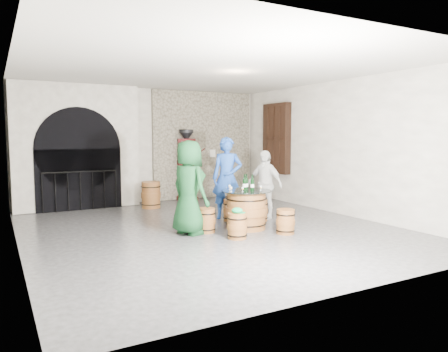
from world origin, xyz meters
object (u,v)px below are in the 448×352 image
barrel_stool_right (260,210)px  barrel_stool_near_right (286,222)px  barrel_table (246,210)px  barrel_stool_near_left (237,226)px  person_blue (227,178)px  side_barrel (151,195)px  barrel_stool_left (206,220)px  person_green (189,187)px  wine_bottle_left (245,184)px  wine_bottle_right (246,184)px  corking_press (187,159)px  wine_bottle_center (252,184)px  barrel_stool_far (231,210)px  person_white (265,184)px

barrel_stool_right → barrel_stool_near_right: bearing=-101.1°
barrel_table → barrel_stool_near_left: barrel_table is taller
person_blue → side_barrel: size_ratio=2.69×
barrel_table → barrel_stool_left: bearing=173.8°
person_green → wine_bottle_left: bearing=-110.7°
wine_bottle_right → corking_press: size_ratio=0.16×
wine_bottle_right → side_barrel: wine_bottle_right is taller
side_barrel → barrel_stool_near_right: bearing=-72.1°
wine_bottle_center → person_blue: bearing=85.3°
person_blue → corking_press: corking_press is taller
wine_bottle_center → wine_bottle_left: bearing=131.4°
wine_bottle_left → side_barrel: size_ratio=0.47×
barrel_stool_left → corking_press: 4.32m
barrel_table → side_barrel: (-0.88, 3.30, -0.05)m
barrel_stool_near_left → wine_bottle_center: 1.09m
barrel_stool_left → barrel_stool_near_left: bearing=-69.4°
barrel_table → barrel_stool_far: barrel_table is taller
barrel_stool_near_right → wine_bottle_right: (-0.39, 0.81, 0.68)m
person_white → wine_bottle_right: size_ratio=4.78×
wine_bottle_left → corking_press: 4.10m
person_blue → barrel_stool_near_left: bearing=-82.3°
wine_bottle_left → corking_press: bearing=82.8°
barrel_stool_left → person_blue: (1.04, 1.03, 0.69)m
barrel_stool_near_left → wine_bottle_left: (0.56, 0.66, 0.68)m
barrel_stool_right → corking_press: (-0.20, 3.55, 0.96)m
barrel_stool_far → corking_press: (0.35, 3.23, 0.96)m
barrel_stool_near_left → wine_bottle_center: (0.66, 0.53, 0.68)m
barrel_stool_far → barrel_stool_near_left: 1.65m
barrel_stool_right → barrel_stool_near_right: 1.30m
barrel_stool_far → wine_bottle_right: (-0.10, -0.79, 0.68)m
wine_bottle_left → barrel_table: bearing=-38.7°
barrel_table → corking_press: (0.49, 4.08, 0.81)m
barrel_stool_near_right → side_barrel: size_ratio=0.69×
barrel_stool_left → wine_bottle_right: wine_bottle_right is taller
barrel_stool_near_left → side_barrel: side_barrel is taller
barrel_stool_right → wine_bottle_right: 1.04m
barrel_stool_near_right → wine_bottle_left: size_ratio=1.47×
person_blue → wine_bottle_center: 1.23m
wine_bottle_right → barrel_stool_near_right: bearing=-64.1°
barrel_table → wine_bottle_left: bearing=141.3°
corking_press → side_barrel: bearing=-141.2°
wine_bottle_left → person_green: bearing=174.7°
wine_bottle_center → corking_press: corking_press is taller
barrel_stool_near_left → barrel_stool_far: bearing=64.1°
barrel_stool_right → person_white: 0.64m
person_green → person_blue: size_ratio=0.97×
person_green → wine_bottle_right: size_ratio=5.54×
barrel_stool_left → person_blue: person_blue is taller
barrel_stool_left → wine_bottle_center: size_ratio=1.47×
wine_bottle_left → wine_bottle_right: same height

